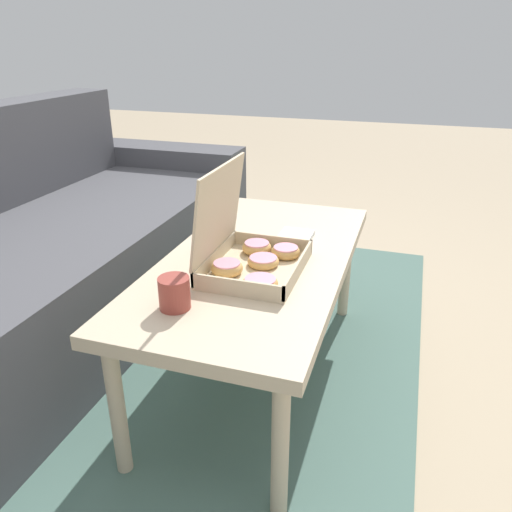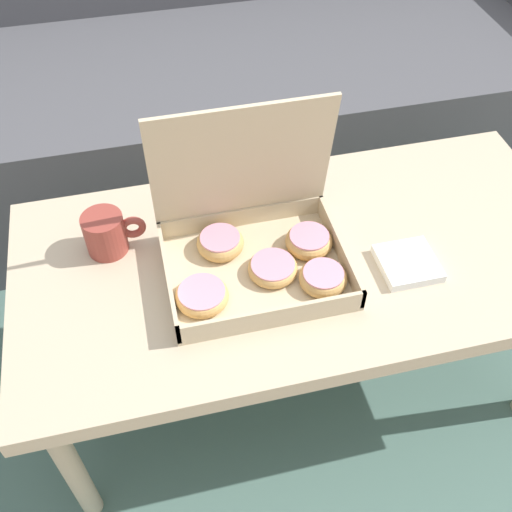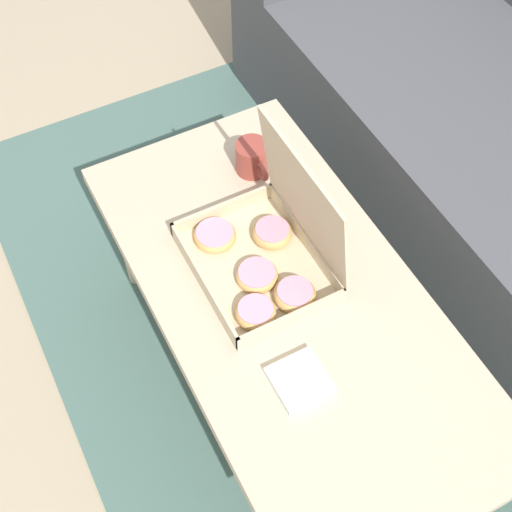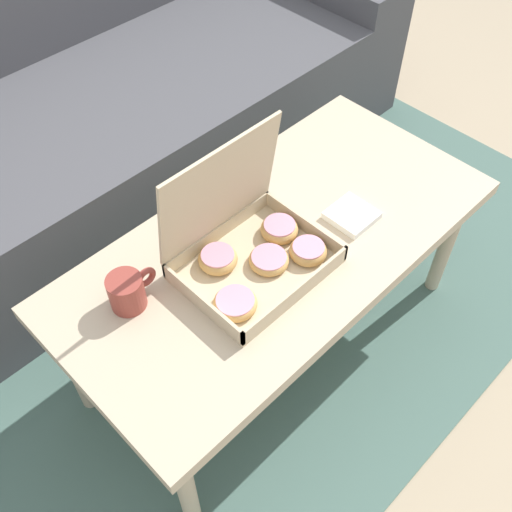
{
  "view_description": "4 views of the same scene",
  "coord_description": "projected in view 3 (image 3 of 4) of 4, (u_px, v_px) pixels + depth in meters",
  "views": [
    {
      "loc": [
        -1.41,
        -0.56,
        1.13
      ],
      "look_at": [
        -0.11,
        -0.14,
        0.52
      ],
      "focal_mm": 35.0,
      "sensor_mm": 36.0,
      "label": 1
    },
    {
      "loc": [
        -0.28,
        -0.88,
        1.37
      ],
      "look_at": [
        -0.11,
        -0.14,
        0.52
      ],
      "focal_mm": 42.0,
      "sensor_mm": 36.0,
      "label": 2
    },
    {
      "loc": [
        0.71,
        -0.57,
        1.84
      ],
      "look_at": [
        -0.11,
        -0.14,
        0.52
      ],
      "focal_mm": 50.0,
      "sensor_mm": 36.0,
      "label": 3
    },
    {
      "loc": [
        -0.74,
        -0.78,
        1.6
      ],
      "look_at": [
        -0.11,
        -0.14,
        0.52
      ],
      "focal_mm": 42.0,
      "sensor_mm": 36.0,
      "label": 4
    }
  ],
  "objects": [
    {
      "name": "area_rug",
      "position": [
        405.0,
        327.0,
        2.1
      ],
      "size": [
        2.58,
        1.94,
        0.01
      ],
      "primitive_type": "cube",
      "color": "#4C6B60",
      "rests_on": "ground_plane"
    },
    {
      "name": "coffee_mug",
      "position": [
        253.0,
        158.0,
        1.79
      ],
      "size": [
        0.12,
        0.08,
        0.09
      ],
      "color": "#993D33",
      "rests_on": "coffee_table"
    },
    {
      "name": "ground_plane",
      "position": [
        317.0,
        371.0,
        2.02
      ],
      "size": [
        12.0,
        12.0,
        0.0
      ],
      "primitive_type": "plane",
      "color": "tan"
    },
    {
      "name": "coffee_table",
      "position": [
        288.0,
        308.0,
        1.64
      ],
      "size": [
        1.17,
        0.57,
        0.47
      ],
      "color": "#C6B293",
      "rests_on": "ground_plane"
    },
    {
      "name": "pastry_box",
      "position": [
        267.0,
        254.0,
        1.61
      ],
      "size": [
        0.35,
        0.28,
        0.32
      ],
      "color": "beige",
      "rests_on": "coffee_table"
    },
    {
      "name": "napkin_stack",
      "position": [
        300.0,
        380.0,
        1.48
      ],
      "size": [
        0.11,
        0.11,
        0.02
      ],
      "color": "white",
      "rests_on": "coffee_table"
    }
  ]
}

